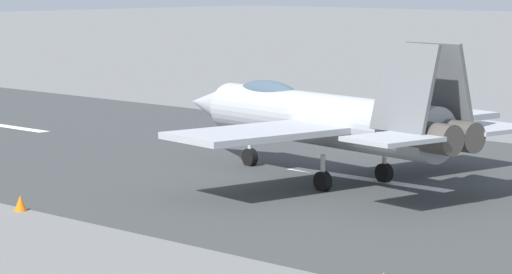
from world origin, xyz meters
TOP-DOWN VIEW (x-y plane):
  - ground_plane at (0.00, 0.00)m, footprint 400.00×400.00m
  - runway_strip at (-0.02, 0.00)m, footprint 240.00×26.00m
  - fighter_jet at (1.51, 1.36)m, footprint 16.96×14.97m
  - crew_person at (12.61, -9.38)m, footprint 0.53×0.52m
  - marker_cone_mid at (4.84, 13.36)m, footprint 0.44×0.44m

SIDE VIEW (x-z plane):
  - ground_plane at x=0.00m, z-range 0.00..0.00m
  - runway_strip at x=-0.02m, z-range 0.00..0.02m
  - marker_cone_mid at x=4.84m, z-range 0.00..0.55m
  - crew_person at x=12.61m, z-range 0.00..1.69m
  - fighter_jet at x=1.51m, z-range -0.35..5.35m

